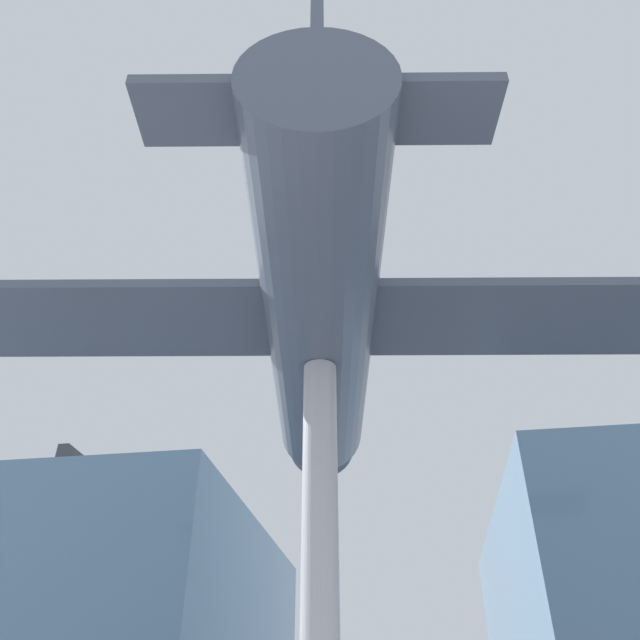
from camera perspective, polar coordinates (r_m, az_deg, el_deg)
name	(u,v)px	position (r m, az deg, el deg)	size (l,w,h in m)	color
support_pylon_central	(320,583)	(10.12, 0.00, -22.90)	(0.59, 0.59, 7.41)	#B7B7BC
suspended_airplane	(320,326)	(12.14, 0.01, -0.52)	(15.04, 12.06, 2.95)	#4C5666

